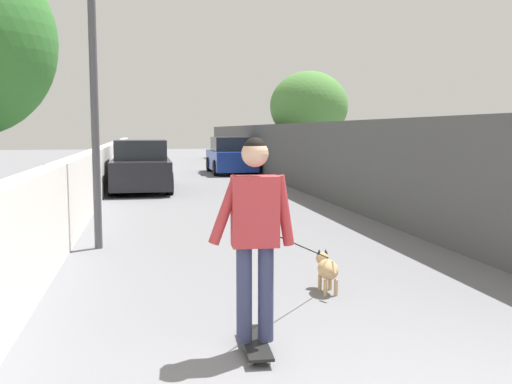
% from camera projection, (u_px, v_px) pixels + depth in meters
% --- Properties ---
extents(ground_plane, '(80.00, 80.00, 0.00)m').
position_uv_depth(ground_plane, '(206.00, 193.00, 16.80)').
color(ground_plane, slate).
extents(wall_left, '(48.00, 0.30, 1.33)m').
position_uv_depth(wall_left, '(93.00, 177.00, 14.21)').
color(wall_left, silver).
rests_on(wall_left, ground).
extents(fence_right, '(48.00, 0.30, 2.05)m').
position_uv_depth(fence_right, '(324.00, 160.00, 15.30)').
color(fence_right, '#4C4C4C').
rests_on(fence_right, ground).
extents(tree_right_near, '(3.03, 3.03, 4.12)m').
position_uv_depth(tree_right_near, '(309.00, 106.00, 22.25)').
color(tree_right_near, brown).
rests_on(tree_right_near, ground).
extents(lamp_post, '(0.36, 0.36, 4.35)m').
position_uv_depth(lamp_post, '(93.00, 54.00, 8.57)').
color(lamp_post, '#4C4C51').
rests_on(lamp_post, ground).
extents(skateboard, '(0.81, 0.24, 0.08)m').
position_uv_depth(skateboard, '(255.00, 343.00, 4.76)').
color(skateboard, black).
rests_on(skateboard, ground).
extents(person_skateboarder, '(0.24, 0.71, 1.69)m').
position_uv_depth(person_skateboarder, '(255.00, 223.00, 4.65)').
color(person_skateboarder, '#333859').
rests_on(person_skateboarder, skateboard).
extents(dog, '(1.85, 1.25, 1.06)m').
position_uv_depth(dog, '(327.00, 268.00, 6.45)').
color(dog, tan).
rests_on(dog, ground).
extents(car_near, '(4.35, 1.80, 1.54)m').
position_uv_depth(car_near, '(141.00, 167.00, 17.39)').
color(car_near, black).
rests_on(car_near, ground).
extents(car_far, '(4.06, 1.80, 1.54)m').
position_uv_depth(car_far, '(231.00, 157.00, 24.31)').
color(car_far, navy).
rests_on(car_far, ground).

